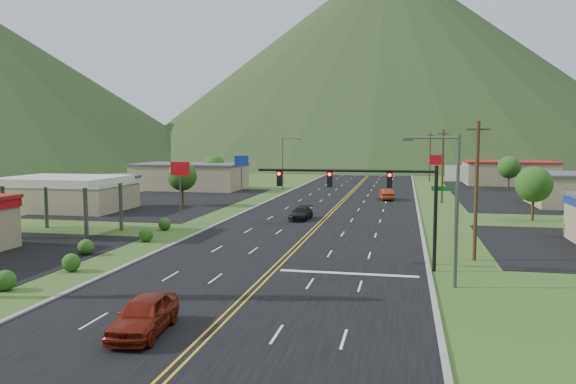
% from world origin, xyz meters
% --- Properties ---
extents(ground, '(500.00, 500.00, 0.00)m').
position_xyz_m(ground, '(0.00, 0.00, 0.00)').
color(ground, '#2F4E1C').
rests_on(ground, ground).
extents(road, '(20.00, 460.00, 0.04)m').
position_xyz_m(road, '(0.00, 0.00, 0.00)').
color(road, black).
rests_on(road, ground).
extents(curb_west, '(0.30, 460.00, 0.14)m').
position_xyz_m(curb_west, '(-10.15, 0.00, 0.00)').
color(curb_west, gray).
rests_on(curb_west, ground).
extents(curb_east, '(0.30, 460.00, 0.14)m').
position_xyz_m(curb_east, '(10.15, 0.00, 0.00)').
color(curb_east, gray).
rests_on(curb_east, ground).
extents(traffic_signal, '(13.10, 0.43, 7.00)m').
position_xyz_m(traffic_signal, '(6.48, 14.00, 5.33)').
color(traffic_signal, black).
rests_on(traffic_signal, ground).
extents(streetlight_east, '(3.28, 0.25, 9.00)m').
position_xyz_m(streetlight_east, '(11.18, 10.00, 5.18)').
color(streetlight_east, '#59595E').
rests_on(streetlight_east, ground).
extents(streetlight_west, '(3.28, 0.25, 9.00)m').
position_xyz_m(streetlight_west, '(-11.68, 70.00, 5.18)').
color(streetlight_west, '#59595E').
rests_on(streetlight_west, ground).
extents(gas_canopy, '(10.00, 8.00, 5.30)m').
position_xyz_m(gas_canopy, '(-22.00, 22.00, 4.87)').
color(gas_canopy, white).
rests_on(gas_canopy, ground).
extents(building_west_mid, '(14.40, 10.40, 4.10)m').
position_xyz_m(building_west_mid, '(-32.00, 38.00, 2.27)').
color(building_west_mid, tan).
rests_on(building_west_mid, ground).
extents(building_west_far, '(18.40, 11.40, 4.50)m').
position_xyz_m(building_west_far, '(-28.00, 68.00, 2.26)').
color(building_west_far, tan).
rests_on(building_west_far, ground).
extents(building_east_far, '(16.40, 12.40, 4.50)m').
position_xyz_m(building_east_far, '(28.00, 90.00, 2.26)').
color(building_east_far, tan).
rests_on(building_east_far, ground).
extents(pole_sign_west_a, '(2.00, 0.18, 6.40)m').
position_xyz_m(pole_sign_west_a, '(-14.00, 30.00, 5.05)').
color(pole_sign_west_a, '#59595E').
rests_on(pole_sign_west_a, ground).
extents(pole_sign_west_b, '(2.00, 0.18, 6.40)m').
position_xyz_m(pole_sign_west_b, '(-14.00, 52.00, 5.05)').
color(pole_sign_west_b, '#59595E').
rests_on(pole_sign_west_b, ground).
extents(pole_sign_east_a, '(2.00, 0.18, 6.40)m').
position_xyz_m(pole_sign_east_a, '(13.00, 28.00, 5.05)').
color(pole_sign_east_a, '#59595E').
rests_on(pole_sign_east_a, ground).
extents(pole_sign_east_b, '(2.00, 0.18, 6.40)m').
position_xyz_m(pole_sign_east_b, '(13.00, 60.00, 5.05)').
color(pole_sign_east_b, '#59595E').
rests_on(pole_sign_east_b, ground).
extents(tree_west_a, '(3.84, 3.84, 5.82)m').
position_xyz_m(tree_west_a, '(-20.00, 45.00, 3.89)').
color(tree_west_a, '#382314').
rests_on(tree_west_a, ground).
extents(tree_west_b, '(3.84, 3.84, 5.82)m').
position_xyz_m(tree_west_b, '(-25.00, 72.00, 3.89)').
color(tree_west_b, '#382314').
rests_on(tree_west_b, ground).
extents(tree_east_a, '(3.84, 3.84, 5.82)m').
position_xyz_m(tree_east_a, '(22.00, 40.00, 3.89)').
color(tree_east_a, '#382314').
rests_on(tree_east_a, ground).
extents(tree_east_b, '(3.84, 3.84, 5.82)m').
position_xyz_m(tree_east_b, '(26.00, 78.00, 3.89)').
color(tree_east_b, '#382314').
rests_on(tree_east_b, ground).
extents(utility_pole_a, '(1.60, 0.28, 10.00)m').
position_xyz_m(utility_pole_a, '(13.50, 18.00, 5.13)').
color(utility_pole_a, '#382314').
rests_on(utility_pole_a, ground).
extents(utility_pole_b, '(1.60, 0.28, 10.00)m').
position_xyz_m(utility_pole_b, '(13.50, 55.00, 5.13)').
color(utility_pole_b, '#382314').
rests_on(utility_pole_b, ground).
extents(utility_pole_c, '(1.60, 0.28, 10.00)m').
position_xyz_m(utility_pole_c, '(13.50, 95.00, 5.13)').
color(utility_pole_c, '#382314').
rests_on(utility_pole_c, ground).
extents(utility_pole_d, '(1.60, 0.28, 10.00)m').
position_xyz_m(utility_pole_d, '(13.50, 135.00, 5.13)').
color(utility_pole_d, '#382314').
rests_on(utility_pole_d, ground).
extents(mountain_n, '(220.00, 220.00, 85.00)m').
position_xyz_m(mountain_n, '(0.00, 220.00, 42.50)').
color(mountain_n, black).
rests_on(mountain_n, ground).
extents(car_red_near, '(2.43, 5.16, 1.71)m').
position_xyz_m(car_red_near, '(-2.85, -1.10, 0.85)').
color(car_red_near, maroon).
rests_on(car_red_near, ground).
extents(car_dark_mid, '(2.21, 4.75, 1.34)m').
position_xyz_m(car_dark_mid, '(-2.40, 35.34, 0.67)').
color(car_dark_mid, black).
rests_on(car_dark_mid, ground).
extents(car_red_far, '(2.37, 4.98, 1.58)m').
position_xyz_m(car_red_far, '(6.00, 57.32, 0.79)').
color(car_red_far, maroon).
rests_on(car_red_far, ground).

